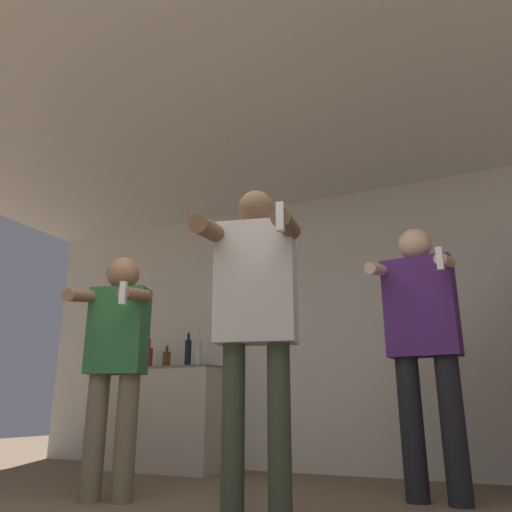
% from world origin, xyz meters
% --- Properties ---
extents(wall_back, '(7.00, 0.06, 2.55)m').
position_xyz_m(wall_back, '(0.00, 3.05, 1.27)').
color(wall_back, beige).
rests_on(wall_back, ground_plane).
extents(ceiling_slab, '(7.00, 3.54, 0.05)m').
position_xyz_m(ceiling_slab, '(0.00, 1.51, 2.57)').
color(ceiling_slab, silver).
rests_on(ceiling_slab, wall_back).
extents(counter, '(1.25, 0.64, 0.91)m').
position_xyz_m(counter, '(-1.71, 2.71, 0.46)').
color(counter, '#BCB29E').
rests_on(counter, ground_plane).
extents(bottle_tall_gin, '(0.08, 0.08, 0.31)m').
position_xyz_m(bottle_tall_gin, '(-1.94, 2.70, 1.03)').
color(bottle_tall_gin, maroon).
rests_on(bottle_tall_gin, counter).
extents(bottle_short_whiskey, '(0.06, 0.06, 0.34)m').
position_xyz_m(bottle_short_whiskey, '(-1.49, 2.70, 1.05)').
color(bottle_short_whiskey, black).
rests_on(bottle_short_whiskey, counter).
extents(bottle_amber_bourbon, '(0.08, 0.08, 0.23)m').
position_xyz_m(bottle_amber_bourbon, '(-1.73, 2.70, 1.00)').
color(bottle_amber_bourbon, '#563314').
rests_on(bottle_amber_bourbon, counter).
extents(bottle_dark_rum, '(0.09, 0.09, 0.33)m').
position_xyz_m(bottle_dark_rum, '(-2.15, 2.70, 1.05)').
color(bottle_dark_rum, black).
rests_on(bottle_dark_rum, counter).
extents(bottle_green_wine, '(0.06, 0.06, 0.36)m').
position_xyz_m(bottle_green_wine, '(-1.38, 2.70, 1.06)').
color(bottle_green_wine, silver).
rests_on(bottle_green_wine, counter).
extents(person_woman_foreground, '(0.59, 0.61, 1.74)m').
position_xyz_m(person_woman_foreground, '(0.05, 0.93, 1.07)').
color(person_woman_foreground, '#38422D').
rests_on(person_woman_foreground, ground_plane).
extents(person_man_side, '(0.54, 0.60, 1.57)m').
position_xyz_m(person_man_side, '(-1.10, 1.22, 0.90)').
color(person_man_side, '#75664C').
rests_on(person_man_side, ground_plane).
extents(person_spectator_back, '(0.54, 0.53, 1.75)m').
position_xyz_m(person_spectator_back, '(0.76, 2.00, 0.99)').
color(person_spectator_back, black).
rests_on(person_spectator_back, ground_plane).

